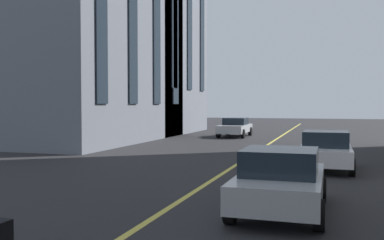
# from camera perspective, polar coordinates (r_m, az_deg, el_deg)

# --- Properties ---
(lane_centre_line) EXTENTS (80.00, 0.16, 0.01)m
(lane_centre_line) POSITION_cam_1_polar(r_m,az_deg,el_deg) (15.48, 4.45, -6.69)
(lane_centre_line) COLOR #D8C64C
(lane_centre_line) RESTS_ON ground_plane
(car_white_parked_a) EXTENTS (3.90, 1.89, 1.40)m
(car_white_parked_a) POSITION_cam_1_polar(r_m,az_deg,el_deg) (16.46, 17.01, -3.80)
(car_white_parked_a) COLOR silver
(car_white_parked_a) RESTS_ON ground_plane
(car_silver_near) EXTENTS (4.40, 1.95, 1.37)m
(car_silver_near) POSITION_cam_1_polar(r_m,az_deg,el_deg) (32.05, 5.64, -0.91)
(car_silver_near) COLOR #B7BABF
(car_silver_near) RESTS_ON ground_plane
(car_silver_parked_b) EXTENTS (3.90, 1.89, 1.40)m
(car_silver_parked_b) POSITION_cam_1_polar(r_m,az_deg,el_deg) (9.80, 11.47, -7.71)
(car_silver_parked_b) COLOR #B7BABF
(car_silver_parked_b) RESTS_ON ground_plane
(building_left_far) EXTENTS (14.51, 8.40, 17.02)m
(building_left_far) POSITION_cam_1_polar(r_m,az_deg,el_deg) (29.82, -13.71, 13.92)
(building_left_far) COLOR slate
(building_left_far) RESTS_ON ground_plane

